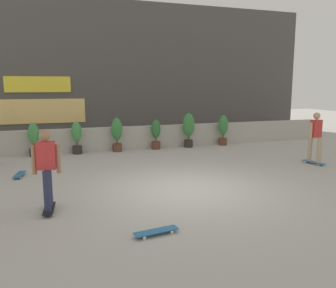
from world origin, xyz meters
The scene contains 13 objects.
ground_plane centered at (0.00, 0.00, 0.00)m, with size 48.00×48.00×0.00m, color #B2AFA8.
planter_wall centered at (0.00, 6.00, 0.45)m, with size 18.00×0.40×0.90m, color #B2ADA3.
building_backdrop centered at (-0.01, 10.00, 3.25)m, with size 20.00×2.08×6.50m.
potted_plant_0 centered at (-3.76, 5.55, 0.67)m, with size 0.38×0.38×1.24m.
potted_plant_1 centered at (-2.25, 5.55, 0.65)m, with size 0.38×0.38×1.22m.
potted_plant_2 centered at (-0.73, 5.55, 0.74)m, with size 0.42×0.42×1.32m.
potted_plant_3 centered at (0.85, 5.55, 0.64)m, with size 0.37×0.37×1.21m.
potted_plant_4 centered at (2.27, 5.55, 0.82)m, with size 0.48×0.48×1.43m.
potted_plant_5 centered at (3.87, 5.55, 0.72)m, with size 0.41×0.41×1.29m.
skater_foreground centered at (-3.28, -0.58, 0.94)m, with size 0.56×0.82×1.70m.
skater_far_left centered at (4.98, 1.27, 0.94)m, with size 0.55×0.82×1.70m.
skateboard_near_camera centered at (-4.07, 2.63, 0.06)m, with size 0.32×0.82×0.08m.
skateboard_aside centered at (-1.52, -2.36, 0.06)m, with size 0.82×0.32×0.08m.
Camera 1 is at (-3.15, -7.85, 2.56)m, focal length 37.40 mm.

